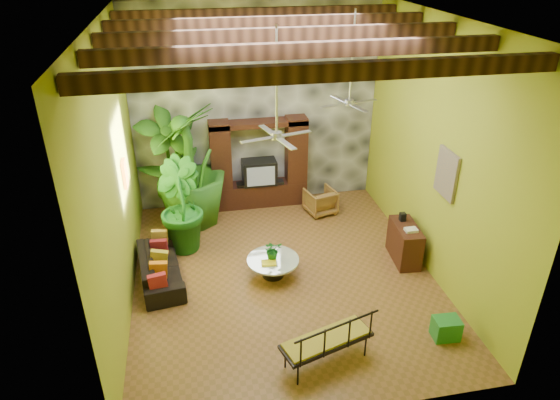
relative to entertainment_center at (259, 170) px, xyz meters
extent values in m
plane|color=brown|center=(0.00, -3.14, -0.97)|extent=(7.00, 7.00, 0.00)
cube|color=silver|center=(0.00, -3.14, 4.03)|extent=(6.00, 7.00, 0.02)
cube|color=#A2AE27|center=(0.00, 0.36, 1.53)|extent=(6.00, 0.02, 5.00)
cube|color=#A2AE27|center=(-3.00, -3.14, 1.53)|extent=(0.02, 7.00, 5.00)
cube|color=#A2AE27|center=(3.00, -3.14, 1.53)|extent=(0.02, 7.00, 5.00)
cube|color=#34363B|center=(0.00, 0.30, 1.53)|extent=(5.98, 0.10, 4.98)
cube|color=#3E2213|center=(0.00, -5.74, 3.81)|extent=(5.95, 0.16, 0.22)
cube|color=#3E2213|center=(0.00, -4.44, 3.81)|extent=(5.95, 0.16, 0.22)
cube|color=#3E2213|center=(0.00, -3.14, 3.81)|extent=(5.95, 0.16, 0.22)
cube|color=#3E2213|center=(0.00, -1.84, 3.81)|extent=(5.95, 0.16, 0.22)
cube|color=#3E2213|center=(0.00, -0.54, 3.81)|extent=(5.95, 0.16, 0.22)
cube|color=black|center=(0.00, 0.00, -0.67)|extent=(2.40, 0.50, 0.60)
cube|color=black|center=(-0.95, 0.00, 0.33)|extent=(0.50, 0.48, 2.00)
cube|color=black|center=(0.95, 0.00, 0.33)|extent=(0.50, 0.48, 2.00)
cube|color=black|center=(0.00, 0.00, 1.23)|extent=(2.40, 0.48, 0.12)
cube|color=black|center=(0.00, -0.02, -0.05)|extent=(0.85, 0.52, 0.62)
cube|color=#8C99A8|center=(0.00, -0.29, -0.05)|extent=(0.70, 0.02, 0.50)
cylinder|color=#ACACB1|center=(-0.20, -3.54, 3.13)|extent=(0.04, 0.04, 1.80)
cylinder|color=#ACACB1|center=(-0.20, -3.54, 2.23)|extent=(0.18, 0.18, 0.12)
cube|color=#ACACB1|center=(0.15, -3.44, 2.21)|extent=(0.58, 0.26, 0.01)
cube|color=#ACACB1|center=(-0.29, -3.19, 2.21)|extent=(0.26, 0.58, 0.01)
cube|color=#ACACB1|center=(-0.55, -3.63, 2.21)|extent=(0.58, 0.26, 0.01)
cube|color=#ACACB1|center=(-0.11, -3.88, 2.21)|extent=(0.26, 0.58, 0.01)
cylinder|color=#ACACB1|center=(1.60, -1.94, 3.13)|extent=(0.04, 0.04, 1.80)
cylinder|color=#ACACB1|center=(1.60, -1.94, 2.23)|extent=(0.18, 0.18, 0.12)
cube|color=#ACACB1|center=(1.95, -1.84, 2.21)|extent=(0.58, 0.26, 0.01)
cube|color=#ACACB1|center=(1.51, -1.59, 2.21)|extent=(0.26, 0.58, 0.01)
cube|color=#ACACB1|center=(1.25, -2.03, 2.21)|extent=(0.58, 0.26, 0.01)
cube|color=#ACACB1|center=(1.69, -2.28, 2.21)|extent=(0.26, 0.58, 0.01)
cube|color=yellow|center=(-2.96, -2.14, 1.13)|extent=(0.06, 0.32, 0.55)
cube|color=#285A95|center=(2.96, -3.74, 1.33)|extent=(0.06, 0.70, 0.90)
imported|color=black|center=(-2.47, -2.81, -0.68)|extent=(1.02, 2.05, 0.58)
imported|color=olive|center=(1.43, -0.74, -0.65)|extent=(0.83, 0.85, 0.64)
imported|color=#285D18|center=(-2.17, -0.12, 0.43)|extent=(1.73, 1.47, 2.78)
imported|color=#19601D|center=(-2.01, -1.68, 0.07)|extent=(1.37, 1.45, 2.08)
imported|color=#286219|center=(-1.69, -0.55, 0.49)|extent=(2.16, 2.16, 2.91)
cylinder|color=black|center=(-0.21, -3.13, -0.79)|extent=(0.45, 0.45, 0.36)
cylinder|color=silver|center=(-0.21, -3.13, -0.59)|extent=(1.06, 1.06, 0.04)
imported|color=#1B6720|center=(-0.21, -3.10, -0.36)|extent=(0.43, 0.39, 0.40)
cube|color=yellow|center=(-0.32, -3.27, -0.55)|extent=(0.32, 0.24, 0.03)
cube|color=black|center=(0.22, -5.61, -0.52)|extent=(1.60, 0.94, 0.06)
cube|color=#A9932A|center=(0.22, -5.61, -0.48)|extent=(1.51, 0.86, 0.06)
cube|color=black|center=(0.22, -5.89, -0.25)|extent=(1.46, 0.49, 0.54)
cube|color=#3E1C13|center=(2.65, -3.08, -0.56)|extent=(0.54, 1.06, 0.82)
cube|color=#1C6A37|center=(2.41, -5.46, -0.77)|extent=(0.47, 0.36, 0.39)
camera|label=1|loc=(-1.65, -11.37, 5.21)|focal=32.00mm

